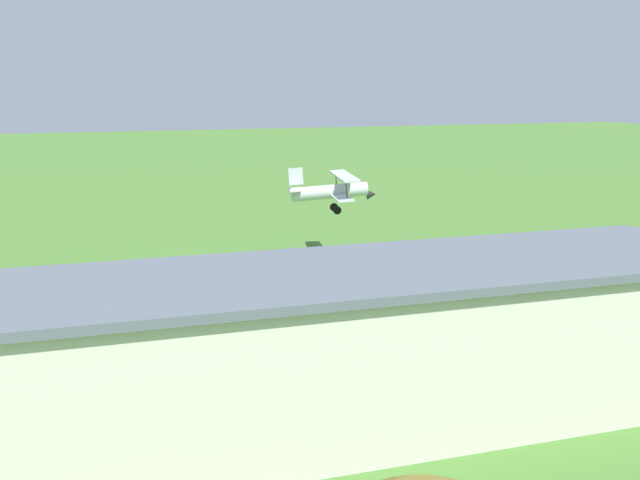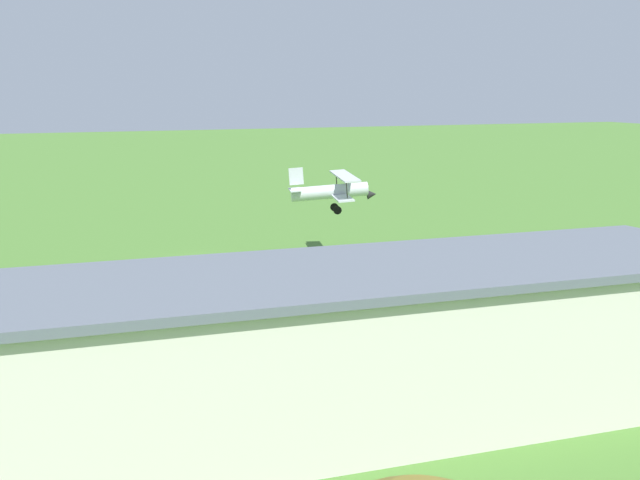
{
  "view_description": "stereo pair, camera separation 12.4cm",
  "coord_description": "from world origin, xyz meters",
  "px_view_note": "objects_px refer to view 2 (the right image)",
  "views": [
    {
      "loc": [
        21.73,
        75.0,
        13.9
      ],
      "look_at": [
        -3.52,
        15.67,
        3.65
      ],
      "focal_mm": 56.75,
      "sensor_mm": 36.0,
      "label": 1
    },
    {
      "loc": [
        21.62,
        75.05,
        13.9
      ],
      "look_at": [
        -3.52,
        15.67,
        3.65
      ],
      "focal_mm": 56.75,
      "sensor_mm": 36.0,
      "label": 2
    }
  ],
  "objects_px": {
    "person_near_hangar_door": "(533,299)",
    "hangar": "(340,346)",
    "biplane": "(333,190)",
    "person_by_parked_cars": "(504,298)"
  },
  "relations": [
    {
      "from": "hangar",
      "to": "person_by_parked_cars",
      "type": "distance_m",
      "value": 22.85
    },
    {
      "from": "person_near_hangar_door",
      "to": "hangar",
      "type": "bearing_deg",
      "value": 35.66
    },
    {
      "from": "hangar",
      "to": "biplane",
      "type": "bearing_deg",
      "value": -113.26
    },
    {
      "from": "hangar",
      "to": "biplane",
      "type": "relative_size",
      "value": 4.01
    },
    {
      "from": "hangar",
      "to": "person_near_hangar_door",
      "type": "distance_m",
      "value": 23.18
    },
    {
      "from": "hangar",
      "to": "person_near_hangar_door",
      "type": "height_order",
      "value": "hangar"
    },
    {
      "from": "person_by_parked_cars",
      "to": "person_near_hangar_door",
      "type": "xyz_separation_m",
      "value": [
        -1.3,
        1.13,
        0.04
      ]
    },
    {
      "from": "hangar",
      "to": "person_near_hangar_door",
      "type": "bearing_deg",
      "value": -144.34
    },
    {
      "from": "biplane",
      "to": "person_near_hangar_door",
      "type": "relative_size",
      "value": 5.45
    },
    {
      "from": "person_by_parked_cars",
      "to": "person_near_hangar_door",
      "type": "bearing_deg",
      "value": 139.01
    }
  ]
}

